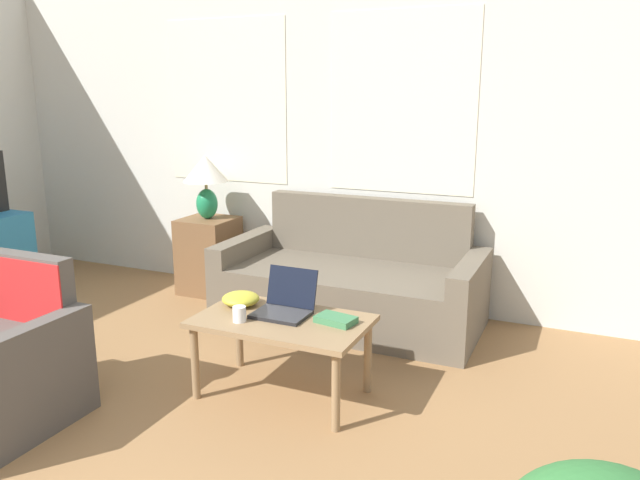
% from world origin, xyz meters
% --- Properties ---
extents(wall_back, '(6.96, 0.06, 2.60)m').
position_xyz_m(wall_back, '(-0.00, 3.82, 1.31)').
color(wall_back, silver).
rests_on(wall_back, ground_plane).
extents(couch, '(1.85, 0.87, 0.86)m').
position_xyz_m(couch, '(0.45, 3.37, 0.26)').
color(couch, '#665B4C').
rests_on(couch, ground_plane).
extents(side_table, '(0.42, 0.42, 0.62)m').
position_xyz_m(side_table, '(-0.87, 3.50, 0.31)').
color(side_table, brown).
rests_on(side_table, ground_plane).
extents(table_lamp, '(0.36, 0.36, 0.52)m').
position_xyz_m(table_lamp, '(-0.87, 3.50, 0.97)').
color(table_lamp, '#1E8451').
rests_on(table_lamp, side_table).
extents(coffee_table, '(0.93, 0.56, 0.45)m').
position_xyz_m(coffee_table, '(0.53, 2.13, 0.39)').
color(coffee_table, '#8E704C').
rests_on(coffee_table, ground_plane).
extents(laptop, '(0.29, 0.28, 0.23)m').
position_xyz_m(laptop, '(0.50, 2.22, 0.50)').
color(laptop, black).
rests_on(laptop, coffee_table).
extents(cup_navy, '(0.07, 0.07, 0.08)m').
position_xyz_m(cup_navy, '(0.34, 2.00, 0.49)').
color(cup_navy, white).
rests_on(cup_navy, coffee_table).
extents(snack_bowl, '(0.21, 0.21, 0.08)m').
position_xyz_m(snack_bowl, '(0.21, 2.23, 0.48)').
color(snack_bowl, gold).
rests_on(snack_bowl, coffee_table).
extents(book_red, '(0.22, 0.16, 0.04)m').
position_xyz_m(book_red, '(0.81, 2.20, 0.46)').
color(book_red, '#3D7A4C').
rests_on(book_red, coffee_table).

